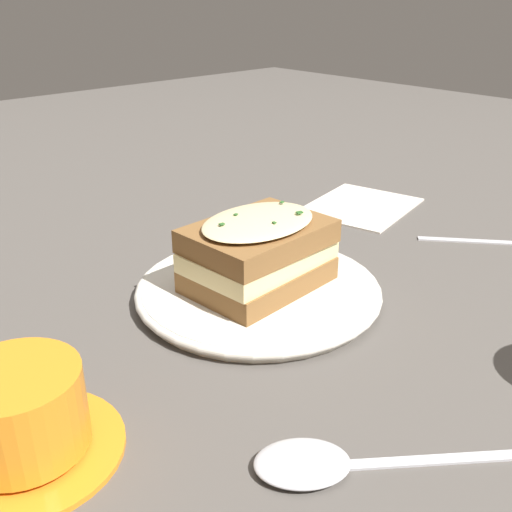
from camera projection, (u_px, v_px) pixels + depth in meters
The scene contains 6 objects.
ground_plane at pixel (258, 297), 0.57m from camera, with size 2.40×2.40×0.00m, color #514C47.
dinner_plate at pixel (256, 289), 0.56m from camera, with size 0.23×0.23×0.01m.
sandwich at pixel (257, 252), 0.55m from camera, with size 0.13×0.10×0.07m.
teacup_with_saucer at pixel (19, 418), 0.37m from camera, with size 0.12×0.13×0.06m.
spoon at pixel (318, 463), 0.36m from camera, with size 0.15×0.13×0.01m.
napkin at pixel (360, 205), 0.79m from camera, with size 0.15×0.12×0.00m, color silver.
Camera 1 is at (-0.34, -0.36, 0.27)m, focal length 42.00 mm.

